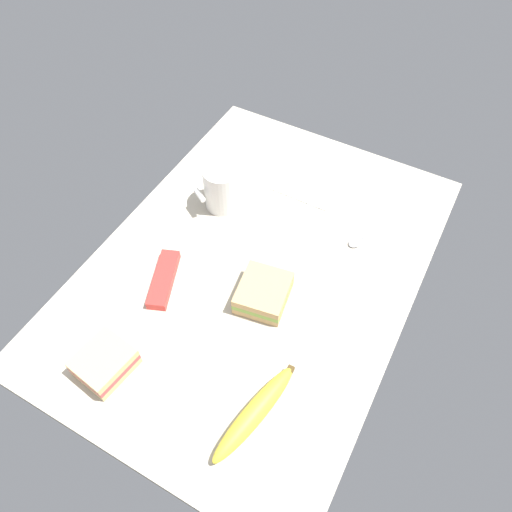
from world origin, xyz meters
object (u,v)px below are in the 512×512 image
(coffee_mug_black, at_px, (222,187))
(sandwich_side, at_px, (104,362))
(sandwich_main, at_px, (263,293))
(spoon, at_px, (363,238))
(snack_bar, at_px, (164,279))
(paper_napkin, at_px, (309,178))
(banana, at_px, (255,412))

(coffee_mug_black, relative_size, sandwich_side, 0.99)
(sandwich_main, height_order, spoon, sandwich_main)
(snack_bar, height_order, paper_napkin, snack_bar)
(paper_napkin, bearing_deg, spoon, -122.23)
(sandwich_main, xyz_separation_m, snack_bar, (-0.06, 0.20, -0.01))
(sandwich_main, distance_m, sandwich_side, 0.32)
(spoon, relative_size, paper_napkin, 0.71)
(banana, bearing_deg, sandwich_side, 100.66)
(banana, relative_size, spoon, 1.88)
(coffee_mug_black, height_order, banana, coffee_mug_black)
(sandwich_side, xyz_separation_m, banana, (0.05, -0.28, -0.00))
(sandwich_main, bearing_deg, snack_bar, 107.48)
(banana, bearing_deg, snack_bar, 62.84)
(sandwich_side, bearing_deg, paper_napkin, -10.28)
(sandwich_main, bearing_deg, banana, -155.15)
(banana, xyz_separation_m, snack_bar, (0.15, 0.30, -0.01))
(banana, xyz_separation_m, spoon, (0.46, -0.02, -0.01))
(banana, bearing_deg, spoon, -2.38)
(banana, bearing_deg, coffee_mug_black, 37.37)
(coffee_mug_black, height_order, snack_bar, coffee_mug_black)
(sandwich_main, distance_m, banana, 0.24)
(sandwich_main, relative_size, sandwich_side, 1.12)
(sandwich_main, bearing_deg, paper_napkin, 10.45)
(coffee_mug_black, bearing_deg, paper_napkin, -38.78)
(sandwich_main, xyz_separation_m, banana, (-0.21, -0.10, -0.00))
(spoon, height_order, paper_napkin, spoon)
(coffee_mug_black, relative_size, sandwich_main, 0.88)
(spoon, bearing_deg, banana, 177.62)
(snack_bar, bearing_deg, coffee_mug_black, -19.92)
(coffee_mug_black, xyz_separation_m, sandwich_main, (-0.18, -0.20, -0.03))
(banana, relative_size, paper_napkin, 1.33)
(sandwich_side, height_order, snack_bar, sandwich_side)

